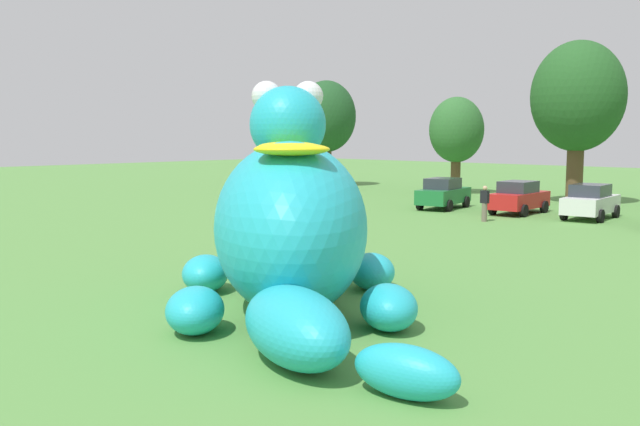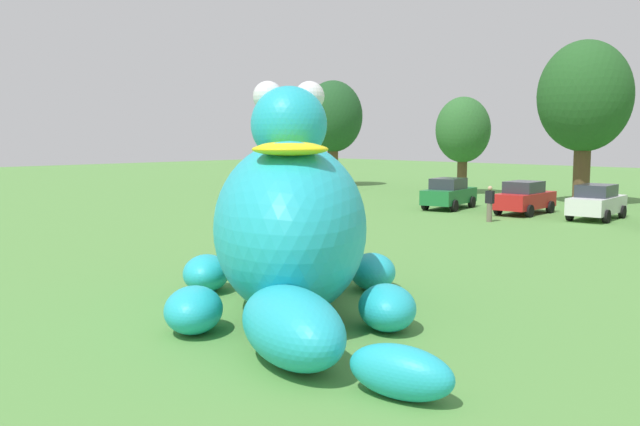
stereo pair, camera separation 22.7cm
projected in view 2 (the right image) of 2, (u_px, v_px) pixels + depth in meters
ground_plane at (258, 309)px, 16.43m from camera, size 160.00×160.00×0.00m
giant_inflatable_creature at (291, 223)px, 16.22m from camera, size 10.29×8.02×5.59m
car_green at (449, 194)px, 38.63m from camera, size 2.52×4.35×1.72m
car_red at (525, 198)px, 36.06m from camera, size 2.13×4.19×1.72m
car_white at (597, 202)px, 33.73m from camera, size 2.24×4.25×1.72m
tree_far_left at (333, 117)px, 55.80m from camera, size 4.77×4.77×8.47m
tree_left at (463, 130)px, 48.40m from camera, size 3.81×3.81×6.77m
tree_mid_left at (585, 97)px, 40.75m from camera, size 5.44×5.44×9.65m
spectator_mid_field at (244, 208)px, 30.88m from camera, size 0.38×0.26×1.71m
spectator_by_cars at (490, 204)px, 32.81m from camera, size 0.38×0.26×1.71m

